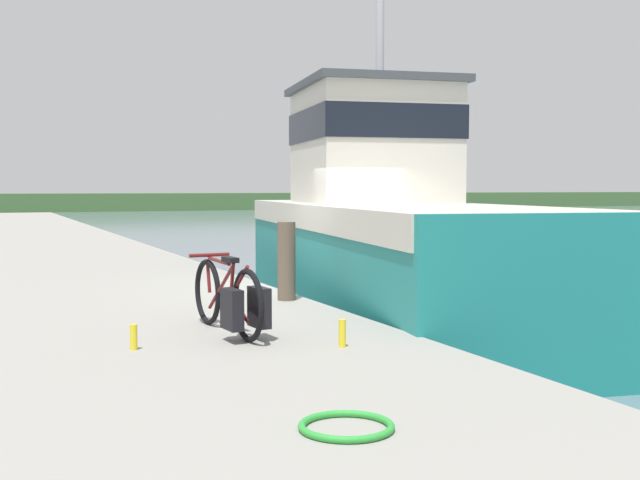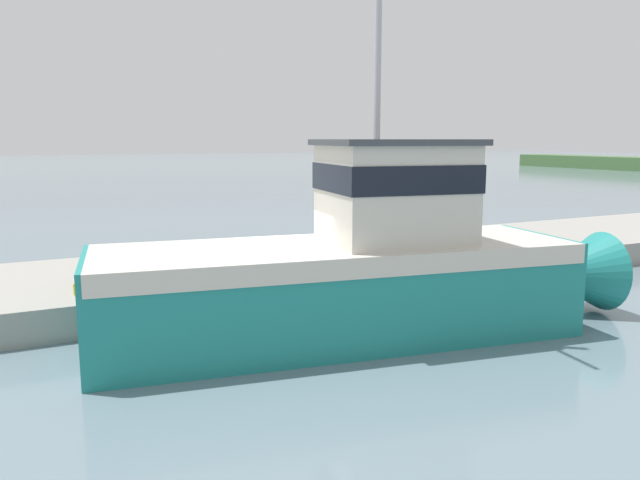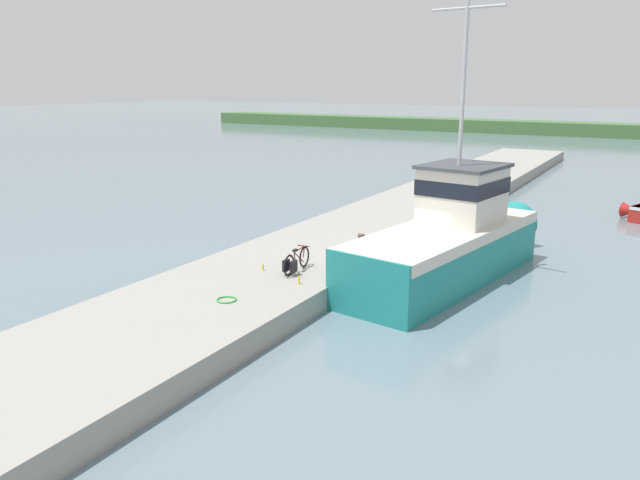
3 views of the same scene
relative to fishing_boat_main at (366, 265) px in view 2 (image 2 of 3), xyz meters
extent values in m
plane|color=slate|center=(-1.31, -1.03, -1.46)|extent=(320.00, 320.00, 0.00)
cube|color=gray|center=(-4.96, -1.03, -1.10)|extent=(5.46, 80.00, 0.73)
cube|color=teal|center=(-0.10, -0.60, -0.50)|extent=(4.39, 9.98, 1.93)
cone|color=teal|center=(0.80, 5.02, -0.50)|extent=(2.08, 2.00, 1.83)
cube|color=beige|center=(-0.10, -0.60, 0.27)|extent=(4.42, 9.80, 0.39)
cube|color=beige|center=(0.09, 0.59, 1.44)|extent=(2.72, 3.01, 1.95)
cube|color=black|center=(0.09, 0.59, 1.78)|extent=(2.78, 3.07, 0.55)
cube|color=#3D4247|center=(0.09, 0.59, 2.47)|extent=(2.94, 3.25, 0.12)
torus|color=black|center=(-3.88, -4.70, -0.39)|extent=(0.11, 0.70, 0.70)
torus|color=black|center=(-3.97, -3.60, -0.39)|extent=(0.11, 0.70, 0.70)
cylinder|color=maroon|center=(-3.90, -4.52, -0.47)|extent=(0.07, 0.38, 0.19)
cylinder|color=maroon|center=(-3.92, -4.29, -0.28)|extent=(0.05, 0.15, 0.53)
cylinder|color=maroon|center=(-3.90, -4.47, -0.20)|extent=(0.08, 0.49, 0.40)
cylinder|color=maroon|center=(-3.94, -4.00, -0.29)|extent=(0.10, 0.70, 0.54)
cylinder|color=maroon|center=(-3.95, -3.95, -0.03)|extent=(0.08, 0.57, 0.05)
cylinder|color=maroon|center=(-3.97, -3.63, -0.21)|extent=(0.04, 0.10, 0.36)
cylinder|color=maroon|center=(-3.97, -3.66, 0.01)|extent=(0.44, 0.08, 0.04)
cube|color=black|center=(-3.92, -4.26, 0.01)|extent=(0.12, 0.25, 0.05)
cube|color=black|center=(-4.03, -4.66, -0.42)|extent=(0.15, 0.33, 0.39)
cube|color=black|center=(-3.75, -4.64, -0.42)|extent=(0.15, 0.33, 0.39)
cylinder|color=brown|center=(-2.54, -2.18, -0.23)|extent=(0.24, 0.24, 1.02)
cylinder|color=yellow|center=(-4.94, -4.66, -0.62)|extent=(0.07, 0.07, 0.23)
cylinder|color=yellow|center=(-3.16, -5.28, -0.61)|extent=(0.07, 0.07, 0.26)
camera|label=1|loc=(-6.19, -11.89, 0.72)|focal=45.00mm
camera|label=2|loc=(10.67, -6.44, 2.54)|focal=35.00mm
camera|label=3|loc=(6.50, -20.94, 5.36)|focal=35.00mm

